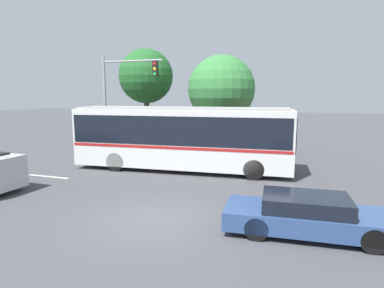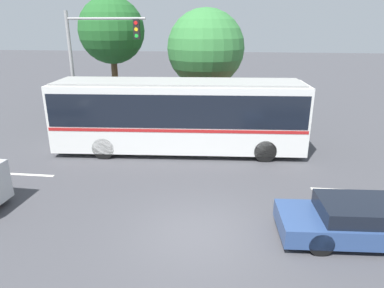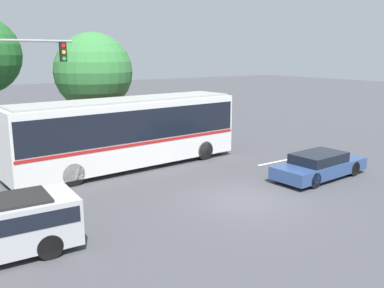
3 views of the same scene
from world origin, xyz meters
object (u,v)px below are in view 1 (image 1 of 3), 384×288
at_px(city_bus, 182,135).
at_px(sedan_foreground, 308,215).
at_px(street_tree_left, 146,77).
at_px(traffic_light_pole, 119,93).
at_px(street_tree_centre, 221,89).

distance_m(city_bus, sedan_foreground, 9.17).
xyz_separation_m(city_bus, street_tree_left, (-5.23, 6.46, 3.50)).
bearing_deg(street_tree_left, sedan_foreground, -48.32).
height_order(city_bus, traffic_light_pole, traffic_light_pole).
distance_m(traffic_light_pole, street_tree_centre, 7.01).
xyz_separation_m(city_bus, sedan_foreground, (6.31, -6.50, -1.36)).
bearing_deg(street_tree_centre, city_bus, -97.02).
bearing_deg(traffic_light_pole, city_bus, -20.93).
bearing_deg(street_tree_centre, street_tree_left, 175.91).
xyz_separation_m(traffic_light_pole, street_tree_left, (-0.34, 4.59, 1.25)).
bearing_deg(sedan_foreground, traffic_light_pole, 139.77).
relative_size(sedan_foreground, street_tree_left, 0.66).
distance_m(traffic_light_pole, street_tree_left, 4.77).
relative_size(sedan_foreground, street_tree_centre, 0.73).
bearing_deg(sedan_foreground, street_tree_centre, 110.50).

